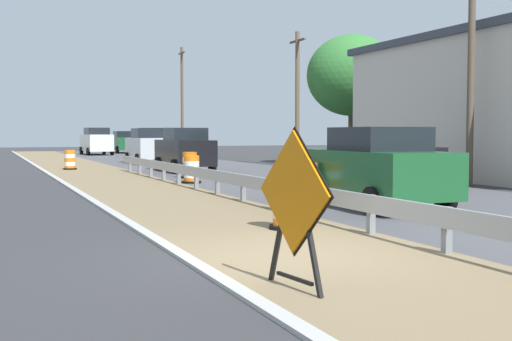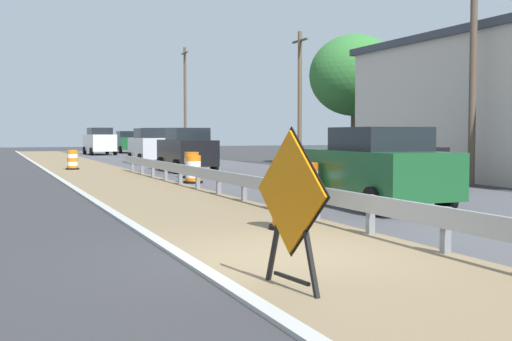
# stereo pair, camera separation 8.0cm
# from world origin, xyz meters

# --- Properties ---
(ground_plane) EXTENTS (160.00, 160.00, 0.00)m
(ground_plane) POSITION_xyz_m (0.00, 0.00, 0.00)
(ground_plane) COLOR #333335
(median_dirt_strip) EXTENTS (3.81, 120.00, 0.01)m
(median_dirt_strip) POSITION_xyz_m (0.70, 0.00, 0.00)
(median_dirt_strip) COLOR #7F6B4C
(median_dirt_strip) RESTS_ON ground
(curb_near_edge) EXTENTS (0.20, 120.00, 0.11)m
(curb_near_edge) POSITION_xyz_m (-1.30, 0.00, 0.00)
(curb_near_edge) COLOR #ADADA8
(curb_near_edge) RESTS_ON ground
(guardrail_median) EXTENTS (0.18, 45.89, 0.71)m
(guardrail_median) POSITION_xyz_m (2.37, 0.43, 0.52)
(guardrail_median) COLOR #999EA3
(guardrail_median) RESTS_ON ground
(warning_sign_diamond) EXTENTS (0.23, 1.48, 1.88)m
(warning_sign_diamond) POSITION_xyz_m (-0.65, -1.77, 1.03)
(warning_sign_diamond) COLOR black
(warning_sign_diamond) RESTS_ON ground
(traffic_barrel_nearest) EXTENTS (0.65, 0.65, 1.04)m
(traffic_barrel_nearest) POSITION_xyz_m (1.30, 2.57, 0.47)
(traffic_barrel_nearest) COLOR orange
(traffic_barrel_nearest) RESTS_ON ground
(traffic_barrel_close) EXTENTS (0.70, 0.70, 1.05)m
(traffic_barrel_close) POSITION_xyz_m (3.61, 6.36, 0.47)
(traffic_barrel_close) COLOR orange
(traffic_barrel_close) RESTS_ON ground
(traffic_barrel_mid) EXTENTS (0.69, 0.69, 0.99)m
(traffic_barrel_mid) POSITION_xyz_m (2.97, 14.19, 0.45)
(traffic_barrel_mid) COLOR orange
(traffic_barrel_mid) RESTS_ON ground
(traffic_barrel_far) EXTENTS (0.71, 0.71, 1.04)m
(traffic_barrel_far) POSITION_xyz_m (3.67, 16.76, 0.47)
(traffic_barrel_far) COLOR orange
(traffic_barrel_far) RESTS_ON ground
(traffic_barrel_farther) EXTENTS (0.65, 0.65, 0.96)m
(traffic_barrel_farther) POSITION_xyz_m (0.02, 24.95, 0.43)
(traffic_barrel_farther) COLOR orange
(traffic_barrel_farther) RESTS_ON ground
(car_lead_near_lane) EXTENTS (2.27, 4.83, 2.24)m
(car_lead_near_lane) POSITION_xyz_m (4.78, 47.25, 1.12)
(car_lead_near_lane) COLOR silver
(car_lead_near_lane) RESTS_ON ground
(car_trailing_near_lane) EXTENTS (2.24, 4.45, 2.20)m
(car_trailing_near_lane) POSITION_xyz_m (8.29, 42.46, 1.10)
(car_trailing_near_lane) COLOR navy
(car_trailing_near_lane) RESTS_ON ground
(car_lead_far_lane) EXTENTS (2.24, 4.76, 1.93)m
(car_lead_far_lane) POSITION_xyz_m (4.86, 5.13, 0.97)
(car_lead_far_lane) COLOR #195128
(car_lead_far_lane) RESTS_ON ground
(car_mid_far_lane) EXTENTS (2.17, 4.45, 1.97)m
(car_mid_far_lane) POSITION_xyz_m (7.99, 51.49, 0.99)
(car_mid_far_lane) COLOR #195128
(car_mid_far_lane) RESTS_ON ground
(car_trailing_far_lane) EXTENTS (1.96, 4.27, 2.07)m
(car_trailing_far_lane) POSITION_xyz_m (5.00, 29.84, 1.03)
(car_trailing_far_lane) COLOR silver
(car_trailing_far_lane) RESTS_ON ground
(car_distant_a) EXTENTS (2.07, 4.27, 2.16)m
(car_distant_a) POSITION_xyz_m (8.56, 36.43, 1.08)
(car_distant_a) COLOR navy
(car_distant_a) RESTS_ON ground
(car_distant_b) EXTENTS (2.03, 4.60, 2.03)m
(car_distant_b) POSITION_xyz_m (4.76, 21.25, 1.02)
(car_distant_b) COLOR black
(car_distant_b) RESTS_ON ground
(car_distant_c) EXTENTS (2.17, 4.30, 1.92)m
(car_distant_c) POSITION_xyz_m (8.42, 10.13, 0.96)
(car_distant_c) COLOR black
(car_distant_c) RESTS_ON ground
(utility_pole_near) EXTENTS (0.24, 1.80, 7.78)m
(utility_pole_near) POSITION_xyz_m (11.34, 9.44, 4.05)
(utility_pole_near) COLOR brown
(utility_pole_near) RESTS_ON ground
(utility_pole_mid) EXTENTS (0.24, 1.80, 7.37)m
(utility_pole_mid) POSITION_xyz_m (12.22, 24.59, 3.84)
(utility_pole_mid) COLOR brown
(utility_pole_mid) RESTS_ON ground
(utility_pole_far) EXTENTS (0.24, 1.80, 9.31)m
(utility_pole_far) POSITION_xyz_m (12.37, 48.00, 4.82)
(utility_pole_far) COLOR brown
(utility_pole_far) RESTS_ON ground
(tree_roadside) EXTENTS (5.10, 5.10, 7.36)m
(tree_roadside) POSITION_xyz_m (15.47, 24.24, 5.05)
(tree_roadside) COLOR #4C3D2D
(tree_roadside) RESTS_ON ground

